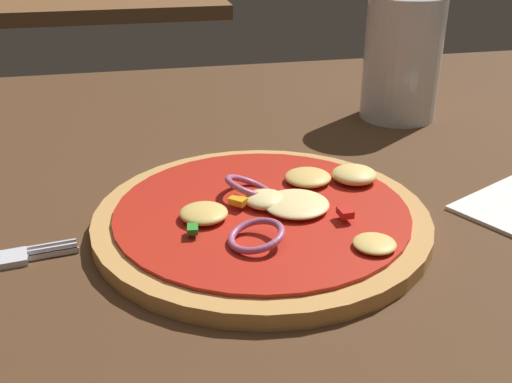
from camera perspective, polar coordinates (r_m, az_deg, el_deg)
The scene contains 4 objects.
dining_table at distance 0.46m, azimuth 2.01°, elevation -5.63°, with size 1.50×1.01×0.03m.
pizza at distance 0.46m, azimuth 0.78°, elevation -2.31°, with size 0.25×0.25×0.03m.
beer_glass at distance 0.70m, azimuth 13.33°, elevation 11.25°, with size 0.08×0.08×0.13m.
background_table at distance 1.75m, azimuth -16.99°, elevation 16.65°, with size 0.77×0.58×0.03m.
Camera 1 is at (-0.10, -0.38, 0.26)m, focal length 43.16 mm.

